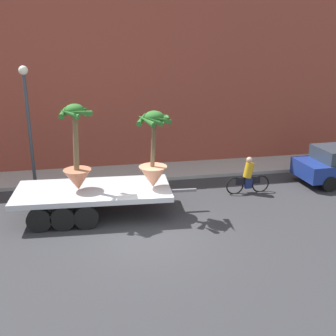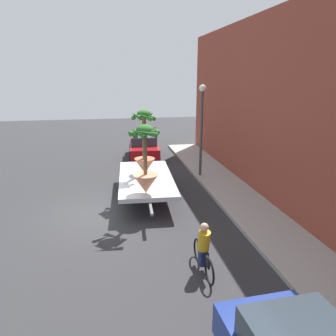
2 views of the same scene
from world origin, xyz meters
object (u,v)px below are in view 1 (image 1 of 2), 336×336
at_px(cyclist, 248,177).
at_px(street_lamp, 28,111).
at_px(flatbed_trailer, 86,195).
at_px(potted_palm_middle, 153,157).
at_px(potted_palm_rear, 77,157).

bearing_deg(cyclist, street_lamp, 164.60).
bearing_deg(flatbed_trailer, potted_palm_middle, -6.17).
height_order(flatbed_trailer, potted_palm_rear, potted_palm_rear).
bearing_deg(cyclist, potted_palm_rear, -172.15).
relative_size(potted_palm_middle, street_lamp, 0.56).
height_order(potted_palm_middle, street_lamp, street_lamp).
height_order(flatbed_trailer, street_lamp, street_lamp).
bearing_deg(cyclist, potted_palm_middle, -163.84).
bearing_deg(street_lamp, cyclist, -15.40).
distance_m(potted_palm_middle, cyclist, 4.42).
relative_size(potted_palm_rear, cyclist, 1.62).
xyz_separation_m(potted_palm_rear, potted_palm_middle, (2.59, -0.25, -0.06)).
bearing_deg(flatbed_trailer, street_lamp, 123.11).
bearing_deg(cyclist, flatbed_trailer, -171.88).
relative_size(flatbed_trailer, potted_palm_middle, 2.37).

